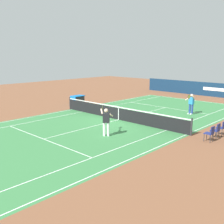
{
  "coord_description": "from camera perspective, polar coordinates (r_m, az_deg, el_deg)",
  "views": [
    {
      "loc": [
        14.22,
        12.79,
        4.68
      ],
      "look_at": [
        1.4,
        0.65,
        0.9
      ],
      "focal_mm": 42.56,
      "sensor_mm": 36.0,
      "label": 1
    }
  ],
  "objects": [
    {
      "name": "tennis_player_far",
      "position": [
        22.27,
        16.64,
        1.88
      ],
      "size": [
        1.14,
        0.77,
        1.7
      ],
      "color": "navy",
      "rests_on": "ground_plane"
    },
    {
      "name": "court_slab",
      "position": [
        19.69,
        1.43,
        -1.67
      ],
      "size": [
        24.2,
        11.4,
        0.0
      ],
      "primitive_type": "cube",
      "color": "#387A42",
      "rests_on": "ground_plane"
    },
    {
      "name": "spectator_chair_1",
      "position": [
        16.32,
        21.5,
        -3.55
      ],
      "size": [
        0.44,
        0.44,
        0.88
      ],
      "color": "#38383D",
      "rests_on": "ground_plane"
    },
    {
      "name": "stadium_barrier",
      "position": [
        32.95,
        20.35,
        4.57
      ],
      "size": [
        0.26,
        17.0,
        1.59
      ],
      "color": "#112D4C",
      "rests_on": "ground_plane"
    },
    {
      "name": "equipment_cart_tarped",
      "position": [
        26.03,
        -7.4,
        2.61
      ],
      "size": [
        1.25,
        0.84,
        0.85
      ],
      "color": "#2D2D33",
      "rests_on": "ground_plane"
    },
    {
      "name": "tennis_net",
      "position": [
        19.58,
        1.43,
        -0.27
      ],
      "size": [
        0.1,
        11.7,
        1.08
      ],
      "color": "#2D2D33",
      "rests_on": "ground_plane"
    },
    {
      "name": "spectator_chair_2",
      "position": [
        15.6,
        20.37,
        -4.17
      ],
      "size": [
        0.44,
        0.44,
        0.88
      ],
      "color": "#38383D",
      "rests_on": "ground_plane"
    },
    {
      "name": "court_line_markings",
      "position": [
        19.69,
        1.43,
        -1.66
      ],
      "size": [
        23.85,
        11.05,
        0.01
      ],
      "color": "white",
      "rests_on": "ground_plane"
    },
    {
      "name": "tennis_player_near",
      "position": [
        15.59,
        -1.28,
        -1.85
      ],
      "size": [
        0.75,
        1.07,
        1.7
      ],
      "color": "white",
      "rests_on": "ground_plane"
    },
    {
      "name": "tennis_ball",
      "position": [
        18.4,
        8.19,
        -2.67
      ],
      "size": [
        0.07,
        0.07,
        0.07
      ],
      "primitive_type": "sphere",
      "color": "#CCE01E",
      "rests_on": "ground_plane"
    },
    {
      "name": "spectator_chair_0",
      "position": [
        17.06,
        22.53,
        -2.99
      ],
      "size": [
        0.44,
        0.44,
        0.88
      ],
      "color": "#38383D",
      "rests_on": "ground_plane"
    },
    {
      "name": "ground_plane",
      "position": [
        19.69,
        1.43,
        -1.67
      ],
      "size": [
        60.0,
        60.0,
        0.0
      ],
      "primitive_type": "plane",
      "color": "brown"
    }
  ]
}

